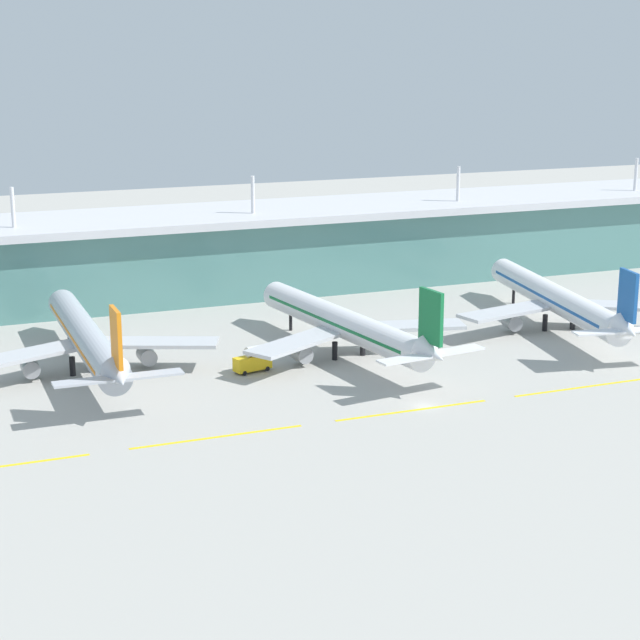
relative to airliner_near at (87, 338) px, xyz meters
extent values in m
plane|color=#A8A59E|center=(49.42, -41.45, -6.45)|extent=(600.00, 600.00, 0.00)
cube|color=slate|center=(49.42, 55.30, 2.73)|extent=(280.00, 28.00, 18.38)
cube|color=silver|center=(49.42, 55.30, 12.82)|extent=(288.00, 34.00, 1.80)
cylinder|color=silver|center=(-6.58, 49.70, 18.22)|extent=(0.90, 0.90, 9.00)
cylinder|color=silver|center=(49.42, 49.70, 18.22)|extent=(0.90, 0.90, 9.00)
cylinder|color=silver|center=(105.42, 49.70, 18.22)|extent=(0.90, 0.90, 9.00)
cylinder|color=silver|center=(161.42, 49.70, 18.22)|extent=(0.90, 0.90, 9.00)
cylinder|color=#ADB2BC|center=(0.01, 1.51, 0.05)|extent=(6.22, 58.30, 5.80)
cone|color=#ADB2BC|center=(0.24, 32.64, 0.05)|extent=(5.54, 4.04, 5.51)
cone|color=#ADB2BC|center=(-0.22, -30.62, 1.25)|extent=(4.98, 6.66, 5.72)
cube|color=orange|center=(-0.21, -29.62, 7.70)|extent=(0.75, 6.40, 9.50)
cube|color=#ADB2BC|center=(-5.72, -30.08, 1.05)|extent=(10.02, 3.27, 0.36)
cube|color=#ADB2BC|center=(5.28, -30.16, 1.05)|extent=(10.02, 3.27, 0.36)
cube|color=#B7BABF|center=(-12.02, -2.83, -1.26)|extent=(24.82, 15.15, 0.70)
cylinder|color=gray|center=(-10.81, -1.40, -4.05)|extent=(3.23, 4.52, 3.20)
cube|color=#B7BABF|center=(11.98, -3.00, -1.26)|extent=(24.78, 15.44, 0.70)
cylinder|color=gray|center=(10.79, -1.55, -4.05)|extent=(3.23, 4.52, 3.20)
cylinder|color=black|center=(0.17, 23.35, -4.65)|extent=(0.70, 0.70, 3.60)
cylinder|color=black|center=(-3.21, -1.47, -4.65)|extent=(1.10, 1.10, 3.60)
cylinder|color=black|center=(3.19, -1.52, -4.65)|extent=(1.10, 1.10, 3.60)
cube|color=orange|center=(0.01, 1.51, 0.45)|extent=(6.22, 52.48, 0.60)
cylinder|color=silver|center=(48.71, -6.61, 0.05)|extent=(13.54, 56.34, 5.80)
cone|color=silver|center=(44.53, 23.13, 0.05)|extent=(6.01, 4.73, 5.51)
cone|color=silver|center=(53.03, -37.35, 1.25)|extent=(5.80, 7.25, 5.72)
cube|color=#146B38|center=(52.89, -36.36, 7.70)|extent=(1.58, 6.44, 9.50)
cube|color=silver|center=(47.51, -37.62, 1.05)|extent=(10.35, 4.56, 0.36)
cube|color=silver|center=(58.40, -36.09, 1.05)|extent=(10.35, 4.56, 0.36)
cube|color=#B7BABF|center=(37.44, -12.67, -1.26)|extent=(24.19, 17.89, 0.70)
cylinder|color=gray|center=(38.43, -11.07, -4.05)|extent=(3.79, 4.90, 3.20)
cube|color=#B7BABF|center=(61.21, -9.33, -1.26)|extent=(24.93, 12.41, 0.70)
cylinder|color=gray|center=(59.82, -8.07, -4.05)|extent=(3.79, 4.90, 3.20)
cylinder|color=black|center=(45.78, 14.21, -4.65)|extent=(0.70, 0.70, 3.60)
cylinder|color=black|center=(45.96, -10.03, -4.65)|extent=(1.10, 1.10, 3.60)
cylinder|color=black|center=(52.29, -9.14, -4.65)|extent=(1.10, 1.10, 3.60)
cube|color=#146B38|center=(48.71, -6.61, 0.45)|extent=(12.80, 50.79, 0.60)
cylinder|color=white|center=(99.91, -4.11, 0.05)|extent=(15.61, 59.94, 5.80)
cone|color=white|center=(105.18, 27.35, 0.05)|extent=(6.10, 4.86, 5.51)
cone|color=white|center=(94.47, -36.56, 1.25)|extent=(5.96, 7.35, 5.72)
cube|color=#19519E|center=(94.63, -35.57, 7.70)|extent=(1.75, 6.43, 9.50)
cube|color=white|center=(89.13, -35.16, 1.05)|extent=(10.39, 4.81, 0.36)
cube|color=#B7BABF|center=(87.34, -6.49, -1.26)|extent=(24.90, 11.83, 0.70)
cylinder|color=gray|center=(88.76, -5.27, -4.05)|extent=(3.90, 4.97, 3.20)
cube|color=#B7BABF|center=(111.01, -10.46, -1.26)|extent=(24.01, 18.34, 0.70)
cylinder|color=gray|center=(110.07, -8.84, -4.05)|extent=(3.90, 4.97, 3.20)
cylinder|color=black|center=(103.62, 18.00, -4.65)|extent=(0.70, 0.70, 3.60)
cylinder|color=black|center=(96.26, -6.54, -4.65)|extent=(1.10, 1.10, 3.60)
cylinder|color=black|center=(102.57, -7.60, -4.65)|extent=(1.10, 1.10, 3.60)
cube|color=#19519E|center=(99.91, -4.11, 0.45)|extent=(14.66, 54.04, 0.60)
cube|color=yellow|center=(12.42, -42.75, -6.43)|extent=(28.00, 0.70, 0.04)
cube|color=yellow|center=(46.42, -42.75, -6.43)|extent=(28.00, 0.70, 0.04)
cube|color=yellow|center=(80.42, -42.75, -6.43)|extent=(28.00, 0.70, 0.04)
cube|color=gold|center=(28.57, -11.56, -4.70)|extent=(7.61, 4.23, 2.60)
cylinder|color=silver|center=(29.35, -11.37, -2.50)|extent=(4.36, 2.89, 2.00)
cylinder|color=black|center=(26.40, -13.29, -6.00)|extent=(0.96, 0.55, 0.90)
cylinder|color=black|center=(25.85, -11.02, -6.00)|extent=(0.96, 0.55, 0.90)
cylinder|color=black|center=(31.30, -12.10, -6.00)|extent=(0.96, 0.55, 0.90)
cylinder|color=black|center=(30.74, -9.83, -6.00)|extent=(0.96, 0.55, 0.90)
camera|label=1|loc=(-32.14, -196.81, 53.17)|focal=60.75mm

